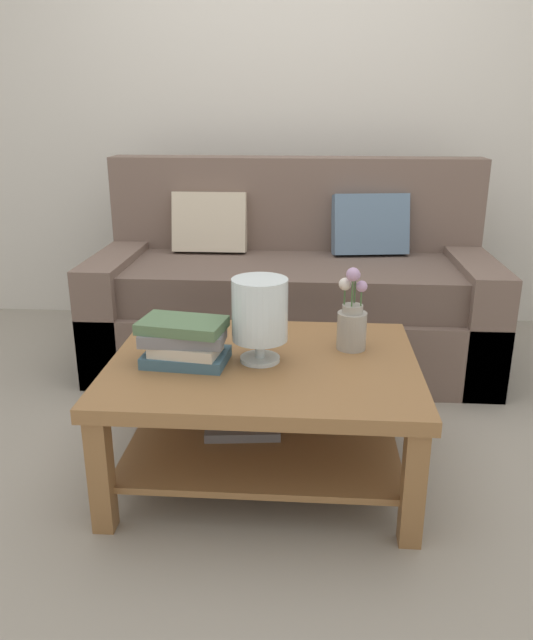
{
  "coord_description": "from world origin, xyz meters",
  "views": [
    {
      "loc": [
        0.16,
        -2.33,
        1.32
      ],
      "look_at": [
        -0.0,
        -0.14,
        0.56
      ],
      "focal_mm": 34.8,
      "sensor_mm": 36.0,
      "label": 1
    }
  ],
  "objects_px": {
    "couch": "(292,294)",
    "glass_hurricane_vase": "(260,312)",
    "book_stack_main": "(184,342)",
    "flower_pitcher": "(352,321)",
    "coffee_table": "(263,391)"
  },
  "relations": [
    {
      "from": "book_stack_main",
      "to": "flower_pitcher",
      "type": "xyz_separation_m",
      "value": [
        0.59,
        0.18,
        0.03
      ]
    },
    {
      "from": "coffee_table",
      "to": "book_stack_main",
      "type": "xyz_separation_m",
      "value": [
        -0.27,
        -0.05,
        0.2
      ]
    },
    {
      "from": "coffee_table",
      "to": "flower_pitcher",
      "type": "xyz_separation_m",
      "value": [
        0.32,
        0.14,
        0.23
      ]
    },
    {
      "from": "book_stack_main",
      "to": "coffee_table",
      "type": "bearing_deg",
      "value": 10.14
    },
    {
      "from": "coffee_table",
      "to": "glass_hurricane_vase",
      "type": "distance_m",
      "value": 0.31
    },
    {
      "from": "book_stack_main",
      "to": "glass_hurricane_vase",
      "type": "distance_m",
      "value": 0.29
    },
    {
      "from": "couch",
      "to": "flower_pitcher",
      "type": "height_order",
      "value": "couch"
    },
    {
      "from": "couch",
      "to": "book_stack_main",
      "type": "height_order",
      "value": "couch"
    },
    {
      "from": "coffee_table",
      "to": "book_stack_main",
      "type": "bearing_deg",
      "value": -169.86
    },
    {
      "from": "glass_hurricane_vase",
      "to": "flower_pitcher",
      "type": "relative_size",
      "value": 0.96
    },
    {
      "from": "book_stack_main",
      "to": "flower_pitcher",
      "type": "relative_size",
      "value": 1.01
    },
    {
      "from": "couch",
      "to": "glass_hurricane_vase",
      "type": "xyz_separation_m",
      "value": [
        -0.08,
        -1.16,
        0.28
      ]
    },
    {
      "from": "couch",
      "to": "coffee_table",
      "type": "bearing_deg",
      "value": -93.37
    },
    {
      "from": "couch",
      "to": "coffee_table",
      "type": "relative_size",
      "value": 1.86
    },
    {
      "from": "couch",
      "to": "book_stack_main",
      "type": "relative_size",
      "value": 6.38
    }
  ]
}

